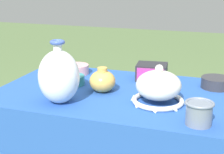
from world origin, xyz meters
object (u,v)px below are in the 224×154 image
object	(u,v)px
vase_tall_bulbous	(59,76)
mosaic_tile_box	(152,72)
pot_squat_charcoal	(216,83)
jar_round_ochre	(102,81)
pot_squat_rose	(76,69)
vase_dome_bell	(158,88)
cup_wide_slate	(199,112)
pot_squat_teal	(74,80)

from	to	relation	value
vase_tall_bulbous	mosaic_tile_box	xyz separation A→B (m)	(0.32, 0.48, -0.08)
vase_tall_bulbous	mosaic_tile_box	distance (m)	0.58
pot_squat_charcoal	jar_round_ochre	bearing A→B (deg)	-155.27
vase_tall_bulbous	pot_squat_rose	xyz separation A→B (m)	(-0.13, 0.45, -0.10)
pot_squat_rose	jar_round_ochre	size ratio (longest dim) A/B	1.14
vase_dome_bell	mosaic_tile_box	xyz separation A→B (m)	(-0.10, 0.34, -0.03)
pot_squat_rose	cup_wide_slate	xyz separation A→B (m)	(0.74, -0.49, 0.02)
vase_tall_bulbous	cup_wide_slate	world-z (taller)	vase_tall_bulbous
vase_dome_bell	mosaic_tile_box	bearing A→B (deg)	107.14
vase_tall_bulbous	vase_dome_bell	distance (m)	0.45
vase_dome_bell	jar_round_ochre	size ratio (longest dim) A/B	1.90
cup_wide_slate	vase_dome_bell	bearing A→B (deg)	137.20
vase_tall_bulbous	pot_squat_charcoal	size ratio (longest dim) A/B	1.91
vase_tall_bulbous	jar_round_ochre	distance (m)	0.25
vase_tall_bulbous	mosaic_tile_box	bearing A→B (deg)	56.41
vase_tall_bulbous	vase_dome_bell	xyz separation A→B (m)	(0.42, 0.14, -0.05)
vase_tall_bulbous	pot_squat_teal	world-z (taller)	vase_tall_bulbous
pot_squat_charcoal	cup_wide_slate	bearing A→B (deg)	-95.00
mosaic_tile_box	pot_squat_rose	bearing A→B (deg)	177.24
mosaic_tile_box	cup_wide_slate	size ratio (longest dim) A/B	1.56
vase_dome_bell	jar_round_ochre	bearing A→B (deg)	167.55
pot_squat_teal	jar_round_ochre	xyz separation A→B (m)	(0.18, -0.06, 0.03)
vase_dome_bell	pot_squat_charcoal	size ratio (longest dim) A/B	1.64
pot_squat_rose	jar_round_ochre	bearing A→B (deg)	-44.26
vase_dome_bell	cup_wide_slate	xyz separation A→B (m)	(0.19, -0.18, -0.02)
cup_wide_slate	pot_squat_charcoal	bearing A→B (deg)	85.00
pot_squat_teal	mosaic_tile_box	bearing A→B (deg)	30.73
pot_squat_teal	cup_wide_slate	world-z (taller)	cup_wide_slate
pot_squat_rose	pot_squat_teal	bearing A→B (deg)	-69.06
mosaic_tile_box	jar_round_ochre	distance (m)	0.33
vase_tall_bulbous	cup_wide_slate	bearing A→B (deg)	-4.03
pot_squat_rose	pot_squat_teal	distance (m)	0.21
vase_dome_bell	pot_squat_teal	bearing A→B (deg)	165.64
vase_dome_bell	pot_squat_teal	size ratio (longest dim) A/B	2.13
vase_tall_bulbous	pot_squat_rose	world-z (taller)	vase_tall_bulbous
vase_tall_bulbous	pot_squat_rose	bearing A→B (deg)	105.57
vase_dome_bell	cup_wide_slate	distance (m)	0.27
jar_round_ochre	pot_squat_charcoal	bearing A→B (deg)	24.73
jar_round_ochre	mosaic_tile_box	bearing A→B (deg)	56.09
pot_squat_rose	cup_wide_slate	size ratio (longest dim) A/B	1.30
pot_squat_rose	mosaic_tile_box	bearing A→B (deg)	3.35
vase_dome_bell	pot_squat_charcoal	distance (m)	0.39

